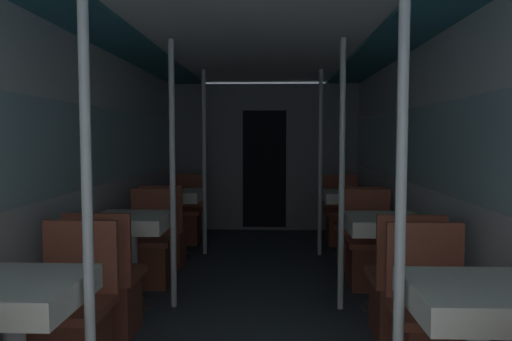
{
  "coord_description": "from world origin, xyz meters",
  "views": [
    {
      "loc": [
        0.13,
        -1.14,
        1.39
      ],
      "look_at": [
        -0.01,
        2.93,
        1.11
      ],
      "focal_mm": 35.0,
      "sensor_mm": 36.0,
      "label": 1
    }
  ],
  "objects_px": {
    "dining_table_right_0": "(479,311)",
    "dining_table_right_1": "(384,230)",
    "chair_left_far_0": "(70,332)",
    "dining_table_left_1": "(131,229)",
    "dining_table_left_2": "(176,200)",
    "chair_left_near_1": "(108,296)",
    "support_pole_right_0": "(401,209)",
    "support_pole_right_1": "(342,176)",
    "dining_table_right_2": "(349,201)",
    "support_pole_left_1": "(173,175)",
    "support_pole_right_2": "(320,163)",
    "support_pole_left_0": "(87,208)",
    "chair_left_far_2": "(185,222)",
    "chair_right_near_1": "(403,299)",
    "support_pole_left_2": "(204,163)",
    "chair_right_far_0": "(433,337)",
    "dining_table_left_0": "(13,305)",
    "chair_right_near_2": "(358,242)",
    "chair_left_near_2": "(165,241)",
    "chair_right_far_1": "(369,257)",
    "chair_right_far_2": "(342,223)",
    "chair_left_far_1": "(150,255)"
  },
  "relations": [
    {
      "from": "dining_table_right_0",
      "to": "dining_table_right_1",
      "type": "relative_size",
      "value": 1.0
    },
    {
      "from": "chair_left_far_0",
      "to": "dining_table_right_0",
      "type": "bearing_deg",
      "value": 163.61
    },
    {
      "from": "dining_table_left_1",
      "to": "dining_table_left_2",
      "type": "relative_size",
      "value": 1.0
    },
    {
      "from": "chair_left_near_1",
      "to": "support_pole_right_0",
      "type": "distance_m",
      "value": 2.24
    },
    {
      "from": "chair_left_near_1",
      "to": "support_pole_right_1",
      "type": "relative_size",
      "value": 0.41
    },
    {
      "from": "dining_table_right_0",
      "to": "dining_table_right_2",
      "type": "distance_m",
      "value": 3.67
    },
    {
      "from": "chair_left_far_0",
      "to": "support_pole_left_1",
      "type": "height_order",
      "value": "support_pole_left_1"
    },
    {
      "from": "support_pole_right_1",
      "to": "support_pole_right_2",
      "type": "bearing_deg",
      "value": 90.0
    },
    {
      "from": "chair_left_near_1",
      "to": "dining_table_right_2",
      "type": "distance_m",
      "value": 3.19
    },
    {
      "from": "support_pole_left_0",
      "to": "support_pole_right_0",
      "type": "bearing_deg",
      "value": 0.0
    },
    {
      "from": "support_pole_left_0",
      "to": "support_pole_right_2",
      "type": "relative_size",
      "value": 1.0
    },
    {
      "from": "chair_left_far_2",
      "to": "chair_right_near_1",
      "type": "bearing_deg",
      "value": 123.9
    },
    {
      "from": "support_pole_left_2",
      "to": "chair_right_far_0",
      "type": "relative_size",
      "value": 2.43
    },
    {
      "from": "dining_table_left_0",
      "to": "chair_right_far_0",
      "type": "distance_m",
      "value": 2.15
    },
    {
      "from": "support_pole_right_1",
      "to": "chair_right_near_2",
      "type": "height_order",
      "value": "support_pole_right_1"
    },
    {
      "from": "chair_left_near_1",
      "to": "dining_table_right_2",
      "type": "xyz_separation_m",
      "value": [
        2.04,
        2.43,
        0.36
      ]
    },
    {
      "from": "chair_right_far_0",
      "to": "dining_table_right_1",
      "type": "xyz_separation_m",
      "value": [
        0.0,
        1.23,
        0.36
      ]
    },
    {
      "from": "chair_right_far_0",
      "to": "support_pole_right_1",
      "type": "bearing_deg",
      "value": -74.49
    },
    {
      "from": "dining_table_right_0",
      "to": "chair_right_near_1",
      "type": "height_order",
      "value": "chair_right_near_1"
    },
    {
      "from": "chair_left_near_2",
      "to": "chair_right_near_2",
      "type": "distance_m",
      "value": 2.04
    },
    {
      "from": "support_pole_right_1",
      "to": "chair_right_near_1",
      "type": "bearing_deg",
      "value": -60.24
    },
    {
      "from": "chair_left_near_1",
      "to": "chair_left_far_2",
      "type": "xyz_separation_m",
      "value": [
        0.0,
        3.03,
        0.0
      ]
    },
    {
      "from": "chair_right_far_1",
      "to": "support_pole_right_1",
      "type": "height_order",
      "value": "support_pole_right_1"
    },
    {
      "from": "chair_right_far_2",
      "to": "support_pole_left_0",
      "type": "bearing_deg",
      "value": 68.34
    },
    {
      "from": "support_pole_left_1",
      "to": "chair_right_far_1",
      "type": "distance_m",
      "value": 1.97
    },
    {
      "from": "support_pole_left_2",
      "to": "support_pole_right_0",
      "type": "height_order",
      "value": "same"
    },
    {
      "from": "chair_left_near_2",
      "to": "dining_table_right_1",
      "type": "xyz_separation_m",
      "value": [
        2.04,
        -1.23,
        0.36
      ]
    },
    {
      "from": "chair_right_near_1",
      "to": "chair_right_near_2",
      "type": "height_order",
      "value": "same"
    },
    {
      "from": "chair_left_far_0",
      "to": "dining_table_right_1",
      "type": "relative_size",
      "value": 1.18
    },
    {
      "from": "dining_table_left_2",
      "to": "support_pole_left_2",
      "type": "bearing_deg",
      "value": -0.0
    },
    {
      "from": "support_pole_right_0",
      "to": "dining_table_right_2",
      "type": "bearing_deg",
      "value": 84.66
    },
    {
      "from": "dining_table_left_2",
      "to": "dining_table_right_1",
      "type": "relative_size",
      "value": 1.0
    },
    {
      "from": "chair_right_near_1",
      "to": "support_pole_right_2",
      "type": "distance_m",
      "value": 2.58
    },
    {
      "from": "chair_left_far_0",
      "to": "dining_table_right_0",
      "type": "height_order",
      "value": "chair_left_far_0"
    },
    {
      "from": "chair_left_near_1",
      "to": "support_pole_left_1",
      "type": "distance_m",
      "value": 1.06
    },
    {
      "from": "chair_right_near_1",
      "to": "dining_table_left_0",
      "type": "bearing_deg",
      "value": -148.78
    },
    {
      "from": "support_pole_right_1",
      "to": "support_pole_right_2",
      "type": "distance_m",
      "value": 1.83
    },
    {
      "from": "dining_table_left_1",
      "to": "support_pole_left_2",
      "type": "xyz_separation_m",
      "value": [
        0.34,
        1.83,
        0.44
      ]
    },
    {
      "from": "support_pole_left_2",
      "to": "chair_right_far_2",
      "type": "relative_size",
      "value": 2.43
    },
    {
      "from": "dining_table_left_1",
      "to": "chair_left_near_2",
      "type": "relative_size",
      "value": 0.85
    },
    {
      "from": "support_pole_right_2",
      "to": "chair_right_near_2",
      "type": "bearing_deg",
      "value": -60.24
    },
    {
      "from": "chair_left_far_2",
      "to": "chair_left_far_1",
      "type": "bearing_deg",
      "value": 90.0
    },
    {
      "from": "chair_left_far_2",
      "to": "dining_table_right_0",
      "type": "distance_m",
      "value": 4.74
    },
    {
      "from": "dining_table_left_0",
      "to": "chair_left_far_1",
      "type": "distance_m",
      "value": 2.46
    },
    {
      "from": "dining_table_left_1",
      "to": "chair_right_far_1",
      "type": "height_order",
      "value": "chair_right_far_1"
    },
    {
      "from": "support_pole_right_0",
      "to": "chair_right_near_2",
      "type": "relative_size",
      "value": 2.43
    },
    {
      "from": "dining_table_left_2",
      "to": "chair_left_far_2",
      "type": "relative_size",
      "value": 0.85
    },
    {
      "from": "chair_right_near_1",
      "to": "support_pole_left_1",
      "type": "bearing_deg",
      "value": 160.53
    },
    {
      "from": "dining_table_right_0",
      "to": "dining_table_right_1",
      "type": "xyz_separation_m",
      "value": [
        0.0,
        1.83,
        0.0
      ]
    },
    {
      "from": "support_pole_left_2",
      "to": "chair_right_far_0",
      "type": "xyz_separation_m",
      "value": [
        1.69,
        -3.07,
        -0.8
      ]
    }
  ]
}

